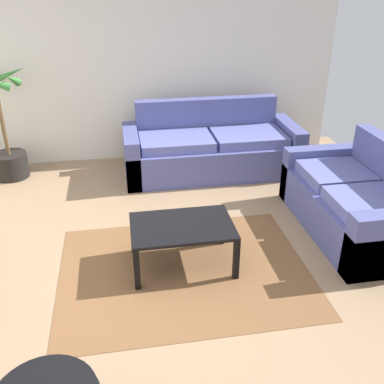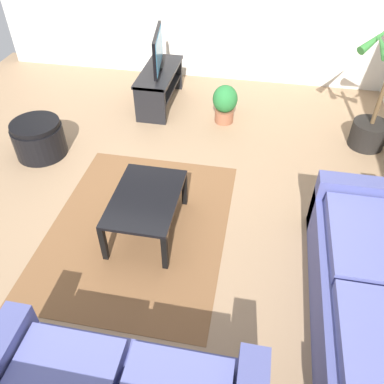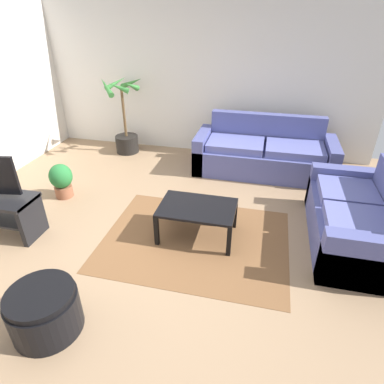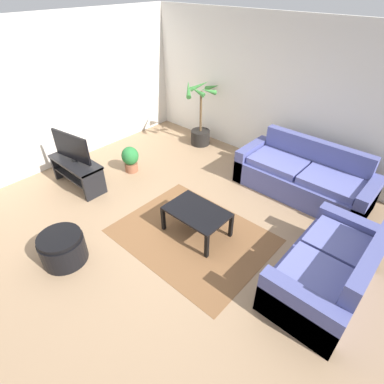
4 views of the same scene
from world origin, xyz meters
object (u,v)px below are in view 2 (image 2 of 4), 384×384
Objects in this scene: tv_stand at (160,82)px; coffee_table at (146,201)px; ottoman at (39,138)px; potted_palm at (376,111)px; potted_plant_small at (225,103)px; tv at (158,50)px.

tv_stand reaches higher than coffee_table.
tv_stand is 1.85× the size of ottoman.
tv_stand is 0.79× the size of potted_palm.
ottoman is (1.15, -2.07, -0.07)m from potted_plant_small.
ottoman is (-0.98, -1.60, -0.15)m from coffee_table.
potted_plant_small is at bearing 72.43° from tv.
tv_stand is 2.48m from coffee_table.
tv_stand is 1.31× the size of tv.
potted_palm is 2.71× the size of potted_plant_small.
ottoman is at bearing -37.58° from tv.
potted_plant_small reaches higher than coffee_table.
potted_plant_small is at bearing 72.51° from tv_stand.
ottoman is at bearing -61.02° from potted_plant_small.
tv_stand is at bearing -168.62° from coffee_table.
coffee_table is 2.96m from potted_palm.
potted_palm is at bearing 82.57° from potted_plant_small.
coffee_table is (2.43, 0.49, -0.42)m from tv.
coffee_table is 1.51× the size of ottoman.
tv_stand is 1.83m from ottoman.
tv is at bearing -101.02° from potted_palm.
tv is 2.83m from potted_palm.
ottoman is at bearing -37.51° from tv_stand.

